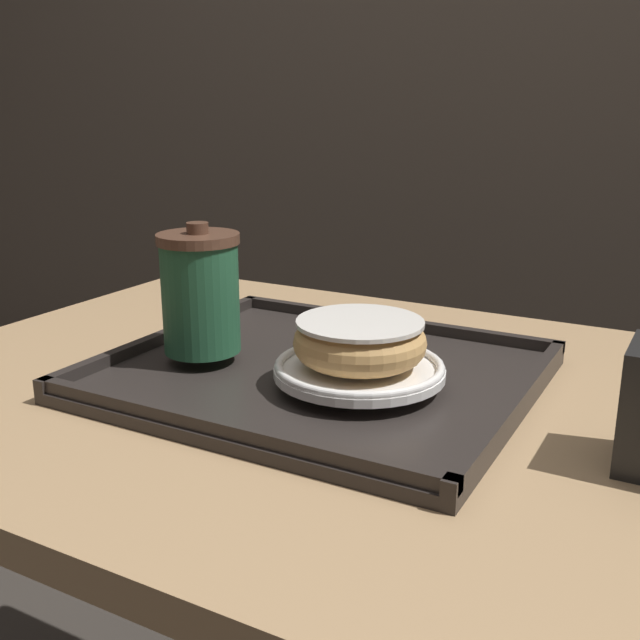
% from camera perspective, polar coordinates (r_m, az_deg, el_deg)
% --- Properties ---
extents(wall_behind, '(8.00, 0.05, 2.40)m').
position_cam_1_polar(wall_behind, '(1.75, 19.76, 21.73)').
color(wall_behind, brown).
rests_on(wall_behind, ground_plane).
extents(cafe_table, '(0.93, 0.67, 0.74)m').
position_cam_1_polar(cafe_table, '(0.81, 1.48, -16.04)').
color(cafe_table, tan).
rests_on(cafe_table, ground_plane).
extents(serving_tray, '(0.40, 0.35, 0.02)m').
position_cam_1_polar(serving_tray, '(0.75, 0.00, -4.17)').
color(serving_tray, '#282321').
rests_on(serving_tray, cafe_table).
extents(coffee_cup_front, '(0.08, 0.08, 0.13)m').
position_cam_1_polar(coffee_cup_front, '(0.76, -9.10, 2.10)').
color(coffee_cup_front, '#235638').
rests_on(coffee_cup_front, serving_tray).
extents(plate_with_chocolate_donut, '(0.16, 0.16, 0.01)m').
position_cam_1_polar(plate_with_chocolate_donut, '(0.70, 3.02, -3.70)').
color(plate_with_chocolate_donut, white).
rests_on(plate_with_chocolate_donut, serving_tray).
extents(donut_chocolate_glazed, '(0.12, 0.12, 0.04)m').
position_cam_1_polar(donut_chocolate_glazed, '(0.69, 3.05, -1.58)').
color(donut_chocolate_glazed, tan).
rests_on(donut_chocolate_glazed, plate_with_chocolate_donut).
extents(spoon, '(0.02, 0.14, 0.01)m').
position_cam_1_polar(spoon, '(0.82, 1.96, -0.76)').
color(spoon, silver).
rests_on(spoon, serving_tray).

